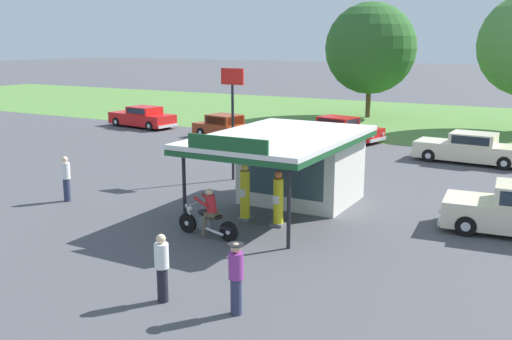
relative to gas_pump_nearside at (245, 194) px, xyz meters
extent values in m
plane|color=#4C4C51|center=(0.28, -0.94, -0.92)|extent=(300.00, 300.00, 0.00)
cube|color=#56843D|center=(0.28, 29.06, -0.92)|extent=(120.00, 24.00, 0.01)
cube|color=silver|center=(0.64, 3.26, 0.42)|extent=(3.95, 3.28, 2.68)
cube|color=#384C56|center=(0.64, 1.64, 0.47)|extent=(3.16, 0.05, 1.72)
cube|color=silver|center=(0.64, 1.48, 1.84)|extent=(4.65, 7.34, 0.16)
cube|color=#195128|center=(0.64, 1.48, 1.66)|extent=(4.65, 7.34, 0.18)
cube|color=#195128|center=(0.64, -2.16, 2.14)|extent=(2.77, 0.08, 0.44)
cylinder|color=black|center=(2.51, -1.79, 0.42)|extent=(0.12, 0.12, 2.68)
cylinder|color=black|center=(-1.24, -1.79, 0.42)|extent=(0.12, 0.12, 2.68)
cube|color=slate|center=(0.00, 0.00, -0.87)|extent=(0.44, 0.44, 0.10)
cylinder|color=yellow|center=(0.00, 0.00, 0.00)|extent=(0.34, 0.34, 1.64)
cube|color=white|center=(0.00, -0.18, 0.08)|extent=(0.22, 0.02, 0.28)
sphere|color=#EACC4C|center=(0.00, 0.00, 0.96)|extent=(0.26, 0.26, 0.26)
cube|color=slate|center=(1.27, 0.00, -0.87)|extent=(0.44, 0.44, 0.10)
cylinder|color=yellow|center=(1.27, 0.00, -0.06)|extent=(0.34, 0.34, 1.51)
cube|color=white|center=(1.27, -0.18, 0.01)|extent=(0.22, 0.02, 0.28)
sphere|color=orange|center=(1.27, 0.00, 0.83)|extent=(0.26, 0.26, 0.26)
cylinder|color=black|center=(-0.97, -2.02, -0.60)|extent=(0.65, 0.15, 0.64)
cylinder|color=silver|center=(-0.97, -2.02, -0.60)|extent=(0.17, 0.13, 0.16)
cylinder|color=black|center=(0.65, -2.14, -0.60)|extent=(0.65, 0.15, 0.64)
cylinder|color=silver|center=(0.65, -2.14, -0.60)|extent=(0.17, 0.13, 0.16)
ellipsoid|color=black|center=(-0.26, -2.07, -0.14)|extent=(0.58, 0.28, 0.24)
cube|color=#59595E|center=(-0.21, -2.08, -0.50)|extent=(0.46, 0.27, 0.36)
cube|color=black|center=(0.09, -2.10, -0.20)|extent=(0.50, 0.29, 0.10)
cylinder|color=silver|center=(-0.87, -2.03, -0.32)|extent=(0.37, 0.10, 0.71)
cylinder|color=silver|center=(-0.75, -2.04, 0.06)|extent=(0.09, 0.70, 0.04)
sphere|color=silver|center=(-0.85, -2.03, -0.10)|extent=(0.16, 0.16, 0.16)
cube|color=black|center=(0.60, -2.14, -0.48)|extent=(0.45, 0.21, 0.12)
cylinder|color=silver|center=(0.18, -2.25, -0.64)|extent=(0.71, 0.13, 0.18)
cube|color=brown|center=(0.02, -2.09, -0.14)|extent=(0.42, 0.37, 0.14)
cylinder|color=brown|center=(-0.19, -2.24, -0.54)|extent=(0.14, 0.24, 0.56)
cylinder|color=brown|center=(-0.17, -1.92, -0.54)|extent=(0.14, 0.24, 0.56)
cylinder|color=#B21E23|center=(-0.02, -2.09, 0.18)|extent=(0.43, 0.35, 0.60)
sphere|color=tan|center=(-0.08, -2.09, 0.55)|extent=(0.22, 0.22, 0.22)
cylinder|color=#B21E23|center=(-0.27, -2.27, 0.26)|extent=(0.54, 0.13, 0.31)
cylinder|color=#B21E23|center=(-0.25, -1.87, 0.26)|extent=(0.54, 0.13, 0.31)
cube|color=#283847|center=(7.64, 2.86, 0.41)|extent=(0.16, 1.45, 0.49)
cube|color=silver|center=(6.07, 2.73, -0.62)|extent=(0.27, 1.78, 0.18)
sphere|color=white|center=(6.11, 2.13, -0.27)|extent=(0.18, 0.18, 0.18)
sphere|color=white|center=(6.01, 3.32, -0.27)|extent=(0.18, 0.18, 0.18)
cylinder|color=black|center=(6.95, 1.92, -0.59)|extent=(0.67, 0.25, 0.66)
cylinder|color=silver|center=(6.95, 1.92, -0.59)|extent=(0.31, 0.24, 0.30)
cylinder|color=black|center=(6.80, 3.67, -0.59)|extent=(0.67, 0.25, 0.66)
cylinder|color=silver|center=(6.80, 3.67, -0.59)|extent=(0.31, 0.24, 0.30)
cube|color=#993819|center=(-9.25, 14.14, -0.38)|extent=(5.15, 2.81, 0.72)
cube|color=#993819|center=(-9.66, 14.23, 0.29)|extent=(2.24, 1.99, 0.60)
cube|color=#283847|center=(-8.72, 14.03, 0.29)|extent=(0.33, 1.43, 0.48)
cube|color=#283847|center=(-9.49, 15.01, 0.29)|extent=(1.63, 0.37, 0.46)
cube|color=#283847|center=(-9.82, 13.44, 0.29)|extent=(1.63, 0.37, 0.46)
cube|color=silver|center=(-6.83, 13.64, -0.62)|extent=(0.48, 1.75, 0.18)
cube|color=silver|center=(-11.66, 14.64, -0.62)|extent=(0.48, 1.75, 0.18)
sphere|color=white|center=(-6.70, 14.22, -0.34)|extent=(0.18, 0.18, 0.18)
sphere|color=white|center=(-6.94, 13.06, -0.34)|extent=(0.18, 0.18, 0.18)
cylinder|color=black|center=(-7.45, 14.65, -0.59)|extent=(0.69, 0.33, 0.66)
cylinder|color=silver|center=(-7.45, 14.65, -0.59)|extent=(0.34, 0.28, 0.30)
cylinder|color=black|center=(-7.80, 12.95, -0.59)|extent=(0.69, 0.33, 0.66)
cylinder|color=silver|center=(-7.80, 12.95, -0.59)|extent=(0.34, 0.28, 0.30)
cylinder|color=black|center=(-10.69, 15.33, -0.59)|extent=(0.69, 0.33, 0.66)
cylinder|color=silver|center=(-10.69, 15.33, -0.59)|extent=(0.34, 0.28, 0.30)
cylinder|color=black|center=(-11.05, 13.63, -0.59)|extent=(0.69, 0.33, 0.66)
cylinder|color=silver|center=(-11.05, 13.63, -0.59)|extent=(0.34, 0.28, 0.30)
cube|color=beige|center=(5.20, 13.77, -0.33)|extent=(5.39, 2.16, 0.81)
cube|color=beige|center=(5.34, 13.77, 0.35)|extent=(2.22, 1.76, 0.55)
cube|color=#283847|center=(4.30, 13.82, 0.35)|extent=(0.12, 1.46, 0.44)
cube|color=#283847|center=(5.30, 12.96, 0.35)|extent=(1.81, 0.13, 0.42)
cube|color=#283847|center=(5.39, 14.58, 0.35)|extent=(1.81, 0.13, 0.42)
cube|color=silver|center=(2.52, 13.92, -0.62)|extent=(0.22, 1.79, 0.18)
sphere|color=white|center=(2.48, 13.32, -0.29)|extent=(0.18, 0.18, 0.18)
sphere|color=white|center=(2.54, 14.52, -0.29)|extent=(0.18, 0.18, 0.18)
cylinder|color=black|center=(3.35, 13.00, -0.59)|extent=(0.67, 0.24, 0.66)
cylinder|color=silver|center=(3.35, 13.00, -0.59)|extent=(0.31, 0.24, 0.30)
cylinder|color=black|center=(3.45, 14.75, -0.59)|extent=(0.67, 0.24, 0.66)
cylinder|color=silver|center=(3.45, 14.75, -0.59)|extent=(0.31, 0.24, 0.30)
cylinder|color=black|center=(6.95, 12.80, -0.59)|extent=(0.67, 0.24, 0.66)
cylinder|color=silver|center=(6.95, 12.80, -0.59)|extent=(0.31, 0.24, 0.30)
cylinder|color=black|center=(7.04, 14.55, -0.59)|extent=(0.67, 0.24, 0.66)
cylinder|color=silver|center=(7.04, 14.55, -0.59)|extent=(0.31, 0.24, 0.30)
cube|color=red|center=(-17.43, 15.54, -0.34)|extent=(5.33, 2.60, 0.81)
cube|color=red|center=(-17.15, 15.50, 0.32)|extent=(2.31, 1.96, 0.50)
cube|color=#283847|center=(-18.17, 15.64, 0.32)|extent=(0.25, 1.48, 0.40)
cube|color=#283847|center=(-17.27, 14.68, 0.32)|extent=(1.77, 0.28, 0.38)
cube|color=#283847|center=(-17.04, 16.32, 0.32)|extent=(1.77, 0.28, 0.38)
cube|color=silver|center=(-19.99, 15.90, -0.62)|extent=(0.37, 1.82, 0.18)
cube|color=silver|center=(-14.87, 15.18, -0.62)|extent=(0.37, 1.82, 0.18)
sphere|color=white|center=(-20.09, 15.29, -0.29)|extent=(0.18, 0.18, 0.18)
sphere|color=white|center=(-19.92, 16.50, -0.29)|extent=(0.18, 0.18, 0.18)
cylinder|color=black|center=(-19.28, 14.89, -0.59)|extent=(0.68, 0.29, 0.66)
cylinder|color=silver|center=(-19.28, 14.89, -0.59)|extent=(0.32, 0.26, 0.30)
cylinder|color=black|center=(-19.03, 16.67, -0.59)|extent=(0.68, 0.29, 0.66)
cylinder|color=silver|center=(-19.03, 16.67, -0.59)|extent=(0.32, 0.26, 0.30)
cylinder|color=black|center=(-15.84, 14.41, -0.59)|extent=(0.68, 0.29, 0.66)
cylinder|color=silver|center=(-15.84, 14.41, -0.59)|extent=(0.32, 0.26, 0.30)
cylinder|color=black|center=(-15.59, 16.19, -0.59)|extent=(0.68, 0.29, 0.66)
cylinder|color=silver|center=(-15.59, 16.19, -0.59)|extent=(0.32, 0.26, 0.30)
cube|color=red|center=(-2.88, 17.26, -0.39)|extent=(5.24, 2.95, 0.71)
cube|color=red|center=(-3.24, 17.34, 0.23)|extent=(2.53, 2.10, 0.53)
cube|color=#283847|center=(-2.18, 17.09, 0.23)|extent=(0.37, 1.42, 0.42)
cube|color=#283847|center=(-3.05, 18.12, 0.23)|extent=(1.84, 0.46, 0.40)
cube|color=#283847|center=(-3.42, 16.56, 0.23)|extent=(1.84, 0.46, 0.40)
cube|color=silver|center=(-0.44, 16.68, -0.62)|extent=(0.52, 1.74, 0.18)
cube|color=silver|center=(-5.31, 17.83, -0.62)|extent=(0.52, 1.74, 0.18)
sphere|color=white|center=(-0.30, 17.25, -0.35)|extent=(0.18, 0.18, 0.18)
sphere|color=white|center=(-0.57, 16.10, -0.35)|extent=(0.18, 0.18, 0.18)
cylinder|color=black|center=(-1.04, 17.71, -0.59)|extent=(0.69, 0.35, 0.66)
cylinder|color=silver|center=(-1.04, 17.71, -0.59)|extent=(0.34, 0.28, 0.30)
cylinder|color=black|center=(-1.44, 16.02, -0.59)|extent=(0.69, 0.35, 0.66)
cylinder|color=silver|center=(-1.44, 16.02, -0.59)|extent=(0.34, 0.28, 0.30)
cylinder|color=black|center=(-4.31, 18.49, -0.59)|extent=(0.69, 0.35, 0.66)
cylinder|color=silver|center=(-4.31, 18.49, -0.59)|extent=(0.34, 0.28, 0.30)
cylinder|color=black|center=(-4.71, 16.80, -0.59)|extent=(0.69, 0.35, 0.66)
cylinder|color=silver|center=(-4.71, 16.80, -0.59)|extent=(0.34, 0.28, 0.30)
cylinder|color=black|center=(1.45, -6.44, -0.50)|extent=(0.26, 0.26, 0.85)
cylinder|color=white|center=(1.45, -6.44, 0.23)|extent=(0.34, 0.34, 0.60)
sphere|color=beige|center=(1.45, -6.44, 0.64)|extent=(0.23, 0.23, 0.23)
cylinder|color=#2D3351|center=(-7.22, -1.21, -0.48)|extent=(0.26, 0.26, 0.89)
cylinder|color=white|center=(-7.22, -1.21, 0.28)|extent=(0.34, 0.34, 0.63)
sphere|color=beige|center=(-7.22, -1.21, 0.72)|extent=(0.24, 0.24, 0.24)
cylinder|color=#2D3351|center=(3.31, -6.17, -0.49)|extent=(0.26, 0.26, 0.86)
cylinder|color=#8C338C|center=(3.31, -6.17, 0.24)|extent=(0.34, 0.34, 0.61)
sphere|color=tan|center=(3.31, -6.17, 0.66)|extent=(0.23, 0.23, 0.23)
cylinder|color=black|center=(3.31, -6.17, 0.74)|extent=(0.37, 0.37, 0.02)
cylinder|color=brown|center=(-4.94, 28.61, 0.47)|extent=(0.39, 0.39, 2.78)
sphere|color=#2D6028|center=(-4.94, 28.61, 4.56)|extent=(7.19, 7.19, 7.19)
cylinder|color=black|center=(-3.42, 4.90, 1.18)|extent=(0.12, 0.12, 4.20)
cube|color=red|center=(-3.42, 4.90, 3.63)|extent=(1.10, 0.08, 0.70)
camera|label=1|loc=(9.46, -16.45, 5.12)|focal=40.33mm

